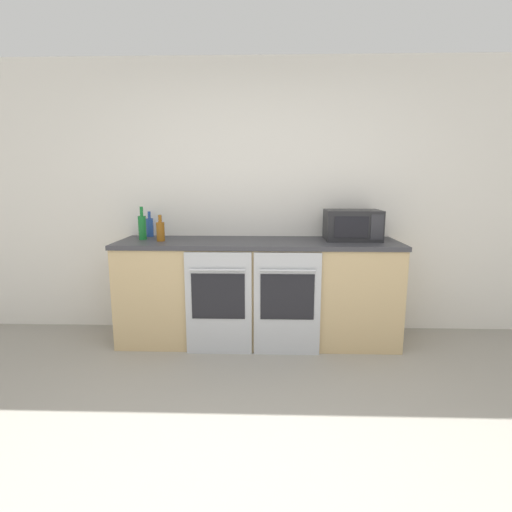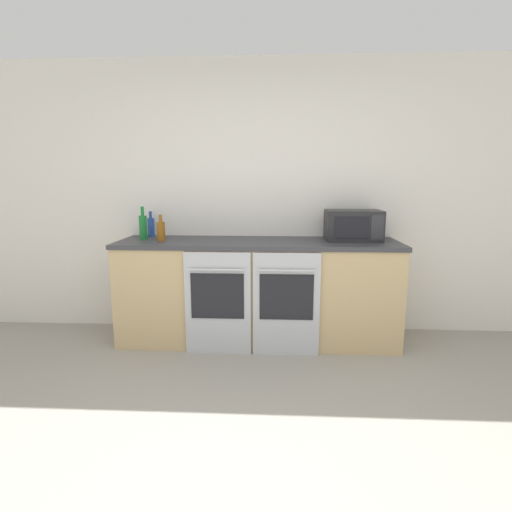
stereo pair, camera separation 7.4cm
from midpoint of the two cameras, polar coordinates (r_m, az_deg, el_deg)
ground_plane at (r=2.20m, az=-1.34°, el=-31.10°), size 16.00×16.00×0.00m
wall_back at (r=3.93m, az=1.07°, el=8.17°), size 10.00×0.06×2.60m
counter_back at (r=3.71m, az=0.85°, el=-4.99°), size 2.53×0.67×0.94m
oven_left at (r=3.42m, az=-4.86°, el=-6.69°), size 0.56×0.06×0.89m
oven_right at (r=3.39m, az=4.98°, el=-6.84°), size 0.56×0.06×0.89m
microwave at (r=3.74m, az=14.24°, el=4.28°), size 0.49×0.35×0.27m
bottle_blue at (r=4.03m, az=-14.27°, el=4.11°), size 0.07×0.07×0.24m
bottle_amber at (r=3.69m, az=-12.87°, el=3.56°), size 0.07×0.07×0.24m
bottle_green at (r=3.83m, az=-15.29°, el=4.09°), size 0.07×0.07×0.30m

